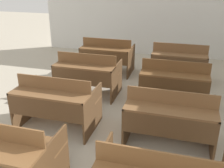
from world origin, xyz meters
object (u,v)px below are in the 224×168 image
object	(u,v)px
bench_back_left	(107,55)
bench_third_right	(174,82)
bench_second_right	(170,117)
bench_back_right	(179,61)
bench_second_left	(56,101)
bench_front_left	(1,153)
bench_third_left	(88,73)

from	to	relation	value
bench_back_left	bench_third_right	bearing A→B (deg)	-38.06
bench_second_right	bench_third_right	world-z (taller)	same
bench_second_right	bench_third_right	xyz separation A→B (m)	(-0.03, 1.33, 0.00)
bench_second_right	bench_back_right	world-z (taller)	same
bench_second_left	bench_third_right	xyz separation A→B (m)	(1.70, 1.33, 0.00)
bench_third_right	bench_second_left	bearing A→B (deg)	-142.05
bench_second_left	bench_front_left	bearing A→B (deg)	-89.63
bench_front_left	bench_third_right	xyz separation A→B (m)	(1.70, 2.66, 0.00)
bench_front_left	bench_third_left	size ratio (longest dim) A/B	1.00
bench_second_left	bench_back_left	xyz separation A→B (m)	(0.02, 2.65, 0.00)
bench_back_left	bench_third_left	bearing A→B (deg)	-90.08
bench_second_left	bench_third_left	bearing A→B (deg)	89.37
bench_front_left	bench_third_left	xyz separation A→B (m)	(0.01, 2.64, 0.00)
bench_second_left	bench_back_left	size ratio (longest dim) A/B	1.00
bench_third_left	bench_back_right	world-z (taller)	same
bench_third_left	bench_back_left	xyz separation A→B (m)	(0.00, 1.33, 0.00)
bench_front_left	bench_second_left	size ratio (longest dim) A/B	1.00
bench_third_left	bench_back_left	world-z (taller)	same
bench_third_right	bench_back_right	world-z (taller)	same
bench_third_right	bench_back_right	size ratio (longest dim) A/B	1.00
bench_second_right	bench_back_right	xyz separation A→B (m)	(-0.00, 2.62, 0.00)
bench_front_left	bench_back_right	size ratio (longest dim) A/B	1.00
bench_front_left	bench_third_right	size ratio (longest dim) A/B	1.00
bench_third_right	bench_back_right	xyz separation A→B (m)	(0.03, 1.29, 0.00)
bench_second_left	bench_back_right	xyz separation A→B (m)	(1.73, 2.62, 0.00)
bench_second_left	bench_back_left	distance (m)	2.65
bench_third_left	bench_back_right	distance (m)	2.16
bench_back_left	bench_back_right	distance (m)	1.71
bench_second_right	bench_back_left	distance (m)	3.16
bench_front_left	bench_back_right	world-z (taller)	same
bench_third_right	bench_back_right	bearing A→B (deg)	88.87
bench_front_left	bench_second_right	xyz separation A→B (m)	(1.72, 1.33, 0.00)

